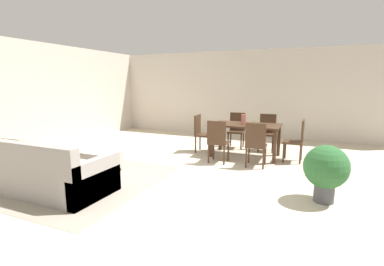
{
  "coord_description": "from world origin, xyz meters",
  "views": [
    {
      "loc": [
        1.91,
        -3.98,
        1.7
      ],
      "look_at": [
        -0.29,
        1.1,
        0.71
      ],
      "focal_mm": 26.44,
      "sensor_mm": 36.0,
      "label": 1
    }
  ],
  "objects_px": {
    "couch": "(44,173)",
    "dining_chair_near_left": "(218,139)",
    "dining_chair_near_right": "(256,142)",
    "potted_plant": "(326,169)",
    "ottoman_table": "(93,159)",
    "dining_table": "(246,128)",
    "dining_chair_head_east": "(298,138)",
    "dining_chair_head_west": "(201,131)",
    "dining_chair_far_left": "(237,128)",
    "dining_chair_far_right": "(267,130)",
    "vase_centerpiece": "(244,119)"
  },
  "relations": [
    {
      "from": "couch",
      "to": "dining_chair_near_left",
      "type": "relative_size",
      "value": 2.32
    },
    {
      "from": "dining_chair_near_right",
      "to": "potted_plant",
      "type": "bearing_deg",
      "value": -46.44
    },
    {
      "from": "ottoman_table",
      "to": "dining_chair_near_right",
      "type": "relative_size",
      "value": 1.17
    },
    {
      "from": "ottoman_table",
      "to": "dining_table",
      "type": "distance_m",
      "value": 3.39
    },
    {
      "from": "dining_chair_head_east",
      "to": "potted_plant",
      "type": "bearing_deg",
      "value": -76.51
    },
    {
      "from": "ottoman_table",
      "to": "dining_chair_near_left",
      "type": "xyz_separation_m",
      "value": [
        2.08,
        1.47,
        0.29
      ]
    },
    {
      "from": "couch",
      "to": "dining_chair_head_west",
      "type": "bearing_deg",
      "value": 68.72
    },
    {
      "from": "dining_table",
      "to": "dining_chair_far_left",
      "type": "xyz_separation_m",
      "value": [
        -0.42,
        0.83,
        -0.14
      ]
    },
    {
      "from": "dining_chair_near_right",
      "to": "dining_chair_far_right",
      "type": "height_order",
      "value": "same"
    },
    {
      "from": "ottoman_table",
      "to": "dining_chair_head_west",
      "type": "xyz_separation_m",
      "value": [
        1.39,
        2.26,
        0.29
      ]
    },
    {
      "from": "couch",
      "to": "dining_table",
      "type": "xyz_separation_m",
      "value": [
        2.43,
        3.41,
        0.37
      ]
    },
    {
      "from": "dining_chair_head_east",
      "to": "potted_plant",
      "type": "distance_m",
      "value": 2.14
    },
    {
      "from": "vase_centerpiece",
      "to": "dining_chair_head_west",
      "type": "bearing_deg",
      "value": 178.14
    },
    {
      "from": "vase_centerpiece",
      "to": "potted_plant",
      "type": "relative_size",
      "value": 0.28
    },
    {
      "from": "couch",
      "to": "vase_centerpiece",
      "type": "height_order",
      "value": "vase_centerpiece"
    },
    {
      "from": "dining_chair_near_left",
      "to": "dining_chair_far_left",
      "type": "height_order",
      "value": "same"
    },
    {
      "from": "dining_table",
      "to": "vase_centerpiece",
      "type": "xyz_separation_m",
      "value": [
        -0.04,
        -0.04,
        0.21
      ]
    },
    {
      "from": "dining_chair_far_left",
      "to": "potted_plant",
      "type": "relative_size",
      "value": 1.1
    },
    {
      "from": "dining_chair_near_right",
      "to": "vase_centerpiece",
      "type": "distance_m",
      "value": 0.94
    },
    {
      "from": "dining_table",
      "to": "vase_centerpiece",
      "type": "height_order",
      "value": "vase_centerpiece"
    },
    {
      "from": "dining_chair_near_left",
      "to": "dining_chair_far_right",
      "type": "bearing_deg",
      "value": 63.99
    },
    {
      "from": "dining_chair_near_right",
      "to": "dining_chair_near_left",
      "type": "bearing_deg",
      "value": -179.53
    },
    {
      "from": "couch",
      "to": "dining_chair_head_east",
      "type": "distance_m",
      "value": 4.93
    },
    {
      "from": "ottoman_table",
      "to": "dining_chair_head_west",
      "type": "height_order",
      "value": "dining_chair_head_west"
    },
    {
      "from": "dining_chair_near_right",
      "to": "vase_centerpiece",
      "type": "height_order",
      "value": "vase_centerpiece"
    },
    {
      "from": "couch",
      "to": "dining_table",
      "type": "height_order",
      "value": "couch"
    },
    {
      "from": "ottoman_table",
      "to": "dining_chair_far_right",
      "type": "height_order",
      "value": "dining_chair_far_right"
    },
    {
      "from": "potted_plant",
      "to": "dining_table",
      "type": "bearing_deg",
      "value": 127.94
    },
    {
      "from": "dining_table",
      "to": "dining_chair_near_right",
      "type": "distance_m",
      "value": 0.9
    },
    {
      "from": "couch",
      "to": "dining_chair_near_left",
      "type": "height_order",
      "value": "dining_chair_near_left"
    },
    {
      "from": "dining_chair_head_west",
      "to": "couch",
      "type": "bearing_deg",
      "value": -111.28
    },
    {
      "from": "dining_chair_near_left",
      "to": "dining_chair_head_east",
      "type": "height_order",
      "value": "same"
    },
    {
      "from": "vase_centerpiece",
      "to": "potted_plant",
      "type": "distance_m",
      "value": 2.69
    },
    {
      "from": "dining_chair_near_right",
      "to": "dining_chair_far_right",
      "type": "bearing_deg",
      "value": 90.8
    },
    {
      "from": "dining_chair_near_right",
      "to": "dining_chair_head_east",
      "type": "bearing_deg",
      "value": 45.92
    },
    {
      "from": "dining_chair_far_right",
      "to": "potted_plant",
      "type": "height_order",
      "value": "dining_chair_far_right"
    },
    {
      "from": "ottoman_table",
      "to": "dining_table",
      "type": "bearing_deg",
      "value": 42.39
    },
    {
      "from": "dining_table",
      "to": "dining_chair_near_right",
      "type": "relative_size",
      "value": 1.68
    },
    {
      "from": "couch",
      "to": "dining_chair_head_west",
      "type": "height_order",
      "value": "dining_chair_head_west"
    },
    {
      "from": "dining_chair_near_left",
      "to": "dining_chair_far_right",
      "type": "relative_size",
      "value": 1.0
    },
    {
      "from": "couch",
      "to": "dining_chair_far_right",
      "type": "relative_size",
      "value": 2.32
    },
    {
      "from": "dining_chair_near_right",
      "to": "dining_chair_far_right",
      "type": "distance_m",
      "value": 1.6
    },
    {
      "from": "dining_table",
      "to": "dining_chair_head_east",
      "type": "relative_size",
      "value": 1.68
    },
    {
      "from": "potted_plant",
      "to": "dining_chair_head_west",
      "type": "bearing_deg",
      "value": 142.6
    },
    {
      "from": "couch",
      "to": "dining_table",
      "type": "distance_m",
      "value": 4.2
    },
    {
      "from": "ottoman_table",
      "to": "dining_chair_far_right",
      "type": "relative_size",
      "value": 1.17
    },
    {
      "from": "couch",
      "to": "dining_chair_head_east",
      "type": "bearing_deg",
      "value": 43.5
    },
    {
      "from": "ottoman_table",
      "to": "dining_chair_near_right",
      "type": "distance_m",
      "value": 3.25
    },
    {
      "from": "couch",
      "to": "potted_plant",
      "type": "height_order",
      "value": "couch"
    },
    {
      "from": "dining_chair_far_left",
      "to": "dining_chair_near_right",
      "type": "bearing_deg",
      "value": -63.34
    }
  ]
}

